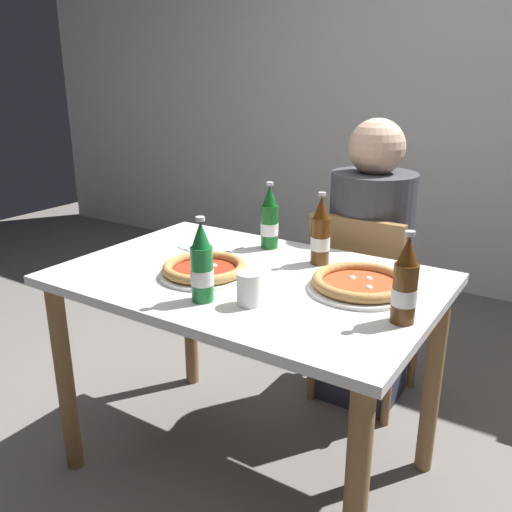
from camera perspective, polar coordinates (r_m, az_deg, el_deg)
The scene contains 13 objects.
ground_plane at distance 2.12m, azimuth -0.78°, elevation -21.31°, with size 8.00×8.00×0.00m, color slate.
back_wall_tiled at distance 3.67m, azimuth 19.37°, elevation 16.70°, with size 7.00×0.10×2.60m, color white.
dining_table_main at distance 1.78m, azimuth -0.88°, elevation -5.45°, with size 1.20×0.80×0.75m.
chair_behind_table at distance 2.27m, azimuth 11.16°, elevation -4.50°, with size 0.40×0.40×0.85m.
diner_seated at distance 2.28m, azimuth 11.79°, elevation -1.72°, with size 0.34×0.34×1.21m.
pizza_margherita_near at distance 1.73m, azimuth -5.47°, elevation -1.42°, with size 0.29×0.29×0.04m.
pizza_marinara_far at distance 1.64m, azimuth 11.07°, elevation -2.89°, with size 0.32×0.32×0.04m.
beer_bottle_left at distance 1.43m, azimuth 15.54°, elevation -2.96°, with size 0.07×0.07×0.25m.
beer_bottle_center at distance 1.52m, azimuth -5.76°, elevation -1.08°, with size 0.07×0.07×0.25m.
beer_bottle_right at distance 1.98m, azimuth 1.44°, elevation 3.77°, with size 0.07×0.07×0.25m.
beer_bottle_extra at distance 1.82m, azimuth 6.87°, elevation 2.32°, with size 0.07×0.07×0.25m.
napkin_with_cutlery at distance 2.02m, azimuth -4.88°, elevation 0.99°, with size 0.22×0.22×0.01m.
paper_cup at distance 1.50m, azimuth -0.70°, elevation -3.50°, with size 0.07×0.07×0.10m, color white.
Camera 1 is at (0.90, -1.35, 1.36)m, focal length 37.73 mm.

